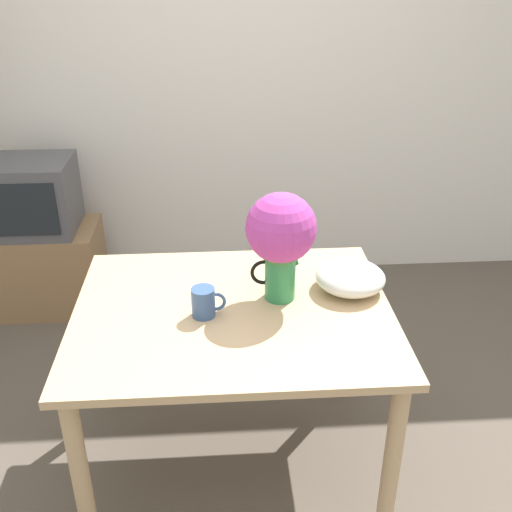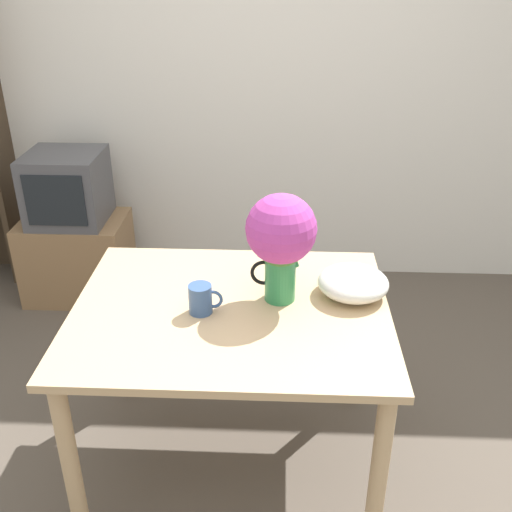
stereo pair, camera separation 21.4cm
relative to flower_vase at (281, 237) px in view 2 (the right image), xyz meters
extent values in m
plane|color=brown|center=(-0.09, -0.25, -1.01)|extent=(12.00, 12.00, 0.00)
cube|color=silver|center=(-0.09, 1.64, 0.29)|extent=(8.00, 0.05, 2.60)
cube|color=tan|center=(-0.18, -0.07, -0.27)|extent=(1.14, 0.92, 0.03)
cylinder|color=tan|center=(-0.69, -0.47, -0.64)|extent=(0.06, 0.06, 0.72)
cylinder|color=tan|center=(0.34, -0.47, -0.64)|extent=(0.06, 0.06, 0.72)
cylinder|color=tan|center=(-0.69, 0.33, -0.64)|extent=(0.06, 0.06, 0.72)
cylinder|color=tan|center=(0.34, 0.33, -0.64)|extent=(0.06, 0.06, 0.72)
cylinder|color=#2D844C|center=(0.00, 0.00, -0.16)|extent=(0.11, 0.11, 0.19)
cone|color=#2D844C|center=(0.05, 0.00, -0.09)|extent=(0.04, 0.04, 0.05)
torus|color=black|center=(-0.06, 0.00, -0.15)|extent=(0.10, 0.01, 0.10)
sphere|color=#3D7033|center=(0.00, 0.00, -0.01)|extent=(0.19, 0.19, 0.19)
sphere|color=#B23D99|center=(0.00, 0.00, 0.03)|extent=(0.25, 0.25, 0.25)
cylinder|color=#385689|center=(-0.28, -0.10, -0.20)|extent=(0.08, 0.08, 0.11)
torus|color=#385689|center=(-0.24, -0.10, -0.20)|extent=(0.07, 0.01, 0.07)
ellipsoid|color=silver|center=(0.27, 0.04, -0.20)|extent=(0.26, 0.26, 0.10)
cube|color=#8E6B47|center=(-1.22, 1.25, -0.76)|extent=(0.61, 0.42, 0.50)
cube|color=#4C4C51|center=(-1.22, 1.25, -0.31)|extent=(0.42, 0.40, 0.40)
cube|color=black|center=(-1.22, 1.05, -0.31)|extent=(0.33, 0.01, 0.29)
camera|label=1|loc=(-0.22, -1.90, 0.90)|focal=42.00mm
camera|label=2|loc=(0.00, -1.90, 0.90)|focal=42.00mm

